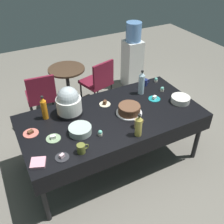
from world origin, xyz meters
TOP-DOWN VIEW (x-y plane):
  - ground at (0.00, 0.00)m, footprint 9.00×9.00m
  - potluck_table at (0.00, 0.00)m, footprint 2.20×1.10m
  - frosted_layer_cake at (0.21, -0.06)m, footprint 0.32×0.32m
  - slow_cooker at (-0.44, 0.27)m, footprint 0.31×0.31m
  - glass_salad_bowl at (-0.46, -0.12)m, footprint 0.25×0.25m
  - ceramic_snack_bowl at (0.92, -0.15)m, footprint 0.24×0.24m
  - dessert_plate_cream at (0.03, 0.25)m, footprint 0.14×0.14m
  - dessert_plate_coral at (-0.95, 0.11)m, footprint 0.17×0.17m
  - dessert_plate_teal at (0.66, 0.06)m, footprint 0.16×0.16m
  - dessert_plate_charcoal at (-0.76, -0.39)m, footprint 0.14×0.14m
  - dessert_plate_sage at (-0.75, -0.08)m, footprint 0.16×0.16m
  - cupcake_lemon at (-0.28, -0.26)m, footprint 0.05×0.05m
  - cupcake_berry at (0.87, 0.18)m, footprint 0.05×0.05m
  - cupcake_mint at (0.95, 0.44)m, footprint 0.05×0.05m
  - soda_bottle_orange_juice at (-0.72, 0.32)m, footprint 0.07×0.07m
  - soda_bottle_ginger_ale at (0.09, -0.45)m, footprint 0.08×0.08m
  - soda_bottle_water at (0.58, 0.27)m, footprint 0.08×0.08m
  - coffee_mug_tan at (0.16, -0.32)m, footprint 0.12×0.08m
  - coffee_mug_olive at (-0.56, -0.41)m, footprint 0.13×0.09m
  - coffee_mug_navy at (0.75, 0.43)m, footprint 0.12×0.08m
  - paper_napkin_stack at (-0.99, -0.36)m, footprint 0.18×0.18m
  - maroon_chair_left at (-0.56, 1.29)m, footprint 0.47×0.47m
  - maroon_chair_right at (0.42, 1.30)m, footprint 0.54×0.54m
  - round_cafe_table at (-0.05, 1.52)m, footprint 0.60×0.60m
  - water_cooler at (1.30, 1.66)m, footprint 0.32×0.32m

SIDE VIEW (x-z plane):
  - ground at x=0.00m, z-range 0.00..0.00m
  - maroon_chair_left at x=-0.56m, z-range 0.07..0.92m
  - maroon_chair_right at x=0.42m, z-range 0.07..0.92m
  - round_cafe_table at x=-0.05m, z-range 0.14..0.86m
  - water_cooler at x=1.30m, z-range -0.03..1.21m
  - potluck_table at x=0.00m, z-range 0.31..1.06m
  - dessert_plate_coral at x=-0.95m, z-range 0.74..0.78m
  - dessert_plate_charcoal at x=-0.76m, z-range 0.74..0.78m
  - dessert_plate_sage at x=-0.75m, z-range 0.74..0.78m
  - dessert_plate_teal at x=0.66m, z-range 0.74..0.79m
  - paper_napkin_stack at x=-0.99m, z-range 0.75..0.77m
  - dessert_plate_cream at x=0.03m, z-range 0.74..0.79m
  - cupcake_lemon at x=-0.28m, z-range 0.75..0.82m
  - cupcake_berry at x=0.87m, z-range 0.75..0.82m
  - cupcake_mint at x=0.95m, z-range 0.75..0.82m
  - ceramic_snack_bowl at x=0.92m, z-range 0.75..0.83m
  - glass_salad_bowl at x=-0.46m, z-range 0.75..0.83m
  - coffee_mug_navy at x=0.75m, z-range 0.75..0.84m
  - coffee_mug_olive at x=-0.56m, z-range 0.75..0.85m
  - coffee_mug_tan at x=0.16m, z-range 0.75..0.85m
  - frosted_layer_cake at x=0.21m, z-range 0.75..0.86m
  - soda_bottle_ginger_ale at x=0.09m, z-range 0.74..1.01m
  - soda_bottle_orange_juice at x=-0.72m, z-range 0.74..1.04m
  - soda_bottle_water at x=0.58m, z-range 0.74..1.08m
  - slow_cooker at x=-0.44m, z-range 0.73..1.10m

